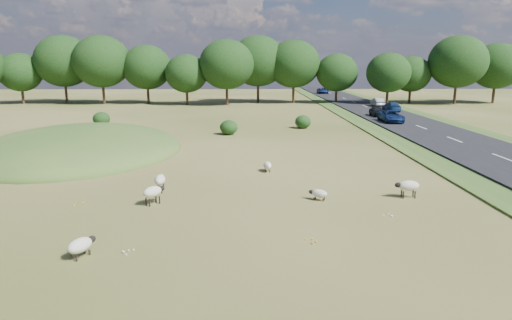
{
  "coord_description": "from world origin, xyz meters",
  "views": [
    {
      "loc": [
        1.54,
        -23.99,
        6.99
      ],
      "look_at": [
        2.0,
        4.0,
        1.0
      ],
      "focal_mm": 32.0,
      "sensor_mm": 36.0,
      "label": 1
    }
  ],
  "objects_px": {
    "car_0": "(377,111)",
    "car_3": "(323,91)",
    "sheep_3": "(268,165)",
    "car_4": "(392,107)",
    "car_6": "(377,102)",
    "sheep_5": "(81,245)",
    "sheep_0": "(408,186)",
    "sheep_2": "(319,193)",
    "sheep_1": "(160,180)",
    "sheep_4": "(153,192)",
    "car_1": "(330,87)",
    "car_5": "(391,116)"
  },
  "relations": [
    {
      "from": "sheep_0",
      "to": "sheep_2",
      "type": "xyz_separation_m",
      "value": [
        -4.75,
        -0.37,
        -0.29
      ]
    },
    {
      "from": "sheep_2",
      "to": "car_4",
      "type": "height_order",
      "value": "car_4"
    },
    {
      "from": "sheep_3",
      "to": "car_1",
      "type": "relative_size",
      "value": 0.22
    },
    {
      "from": "car_0",
      "to": "sheep_1",
      "type": "bearing_deg",
      "value": -122.33
    },
    {
      "from": "sheep_2",
      "to": "car_4",
      "type": "relative_size",
      "value": 0.24
    },
    {
      "from": "sheep_4",
      "to": "car_6",
      "type": "xyz_separation_m",
      "value": [
        25.16,
        49.83,
        0.23
      ]
    },
    {
      "from": "car_4",
      "to": "car_6",
      "type": "distance_m",
      "value": 7.32
    },
    {
      "from": "sheep_1",
      "to": "sheep_5",
      "type": "distance_m",
      "value": 8.76
    },
    {
      "from": "sheep_2",
      "to": "sheep_4",
      "type": "height_order",
      "value": "sheep_4"
    },
    {
      "from": "sheep_1",
      "to": "sheep_5",
      "type": "bearing_deg",
      "value": 170.4
    },
    {
      "from": "sheep_2",
      "to": "car_0",
      "type": "bearing_deg",
      "value": -82.07
    },
    {
      "from": "car_3",
      "to": "car_0",
      "type": "bearing_deg",
      "value": -90.0
    },
    {
      "from": "sheep_4",
      "to": "car_0",
      "type": "height_order",
      "value": "car_0"
    },
    {
      "from": "sheep_0",
      "to": "sheep_5",
      "type": "bearing_deg",
      "value": 24.86
    },
    {
      "from": "sheep_2",
      "to": "car_0",
      "type": "xyz_separation_m",
      "value": [
        12.93,
        35.7,
        0.5
      ]
    },
    {
      "from": "sheep_2",
      "to": "sheep_3",
      "type": "height_order",
      "value": "sheep_3"
    },
    {
      "from": "sheep_2",
      "to": "car_3",
      "type": "relative_size",
      "value": 0.23
    },
    {
      "from": "car_3",
      "to": "car_4",
      "type": "height_order",
      "value": "car_3"
    },
    {
      "from": "car_3",
      "to": "sheep_3",
      "type": "bearing_deg",
      "value": -101.81
    },
    {
      "from": "sheep_0",
      "to": "car_4",
      "type": "distance_m",
      "value": 43.27
    },
    {
      "from": "sheep_3",
      "to": "sheep_4",
      "type": "relative_size",
      "value": 0.91
    },
    {
      "from": "car_3",
      "to": "car_6",
      "type": "height_order",
      "value": "car_6"
    },
    {
      "from": "sheep_0",
      "to": "car_0",
      "type": "height_order",
      "value": "car_0"
    },
    {
      "from": "car_4",
      "to": "car_6",
      "type": "bearing_deg",
      "value": -90.0
    },
    {
      "from": "car_3",
      "to": "car_6",
      "type": "bearing_deg",
      "value": -82.88
    },
    {
      "from": "car_4",
      "to": "sheep_1",
      "type": "bearing_deg",
      "value": 57.84
    },
    {
      "from": "sheep_0",
      "to": "car_5",
      "type": "distance_m",
      "value": 30.59
    },
    {
      "from": "sheep_2",
      "to": "sheep_5",
      "type": "height_order",
      "value": "sheep_5"
    },
    {
      "from": "sheep_4",
      "to": "car_3",
      "type": "bearing_deg",
      "value": 23.55
    },
    {
      "from": "car_3",
      "to": "car_6",
      "type": "distance_m",
      "value": 30.66
    },
    {
      "from": "sheep_0",
      "to": "car_6",
      "type": "distance_m",
      "value": 50.34
    },
    {
      "from": "sheep_4",
      "to": "sheep_5",
      "type": "bearing_deg",
      "value": -153.65
    },
    {
      "from": "sheep_0",
      "to": "sheep_1",
      "type": "bearing_deg",
      "value": -7.74
    },
    {
      "from": "sheep_3",
      "to": "car_4",
      "type": "relative_size",
      "value": 0.27
    },
    {
      "from": "sheep_4",
      "to": "sheep_5",
      "type": "xyz_separation_m",
      "value": [
        -1.36,
        -6.33,
        -0.2
      ]
    },
    {
      "from": "sheep_1",
      "to": "sheep_3",
      "type": "distance_m",
      "value": 7.68
    },
    {
      "from": "sheep_0",
      "to": "car_3",
      "type": "height_order",
      "value": "car_3"
    },
    {
      "from": "car_6",
      "to": "sheep_5",
      "type": "bearing_deg",
      "value": 64.73
    },
    {
      "from": "car_5",
      "to": "car_6",
      "type": "relative_size",
      "value": 1.19
    },
    {
      "from": "sheep_1",
      "to": "car_3",
      "type": "bearing_deg",
      "value": -16.76
    },
    {
      "from": "car_6",
      "to": "sheep_0",
      "type": "bearing_deg",
      "value": 76.23
    },
    {
      "from": "sheep_5",
      "to": "car_6",
      "type": "relative_size",
      "value": 0.33
    },
    {
      "from": "sheep_3",
      "to": "sheep_5",
      "type": "relative_size",
      "value": 0.89
    },
    {
      "from": "sheep_4",
      "to": "car_5",
      "type": "xyz_separation_m",
      "value": [
        21.36,
        30.42,
        0.24
      ]
    },
    {
      "from": "sheep_4",
      "to": "sheep_1",
      "type": "bearing_deg",
      "value": 40.91
    },
    {
      "from": "sheep_4",
      "to": "car_6",
      "type": "height_order",
      "value": "car_6"
    },
    {
      "from": "car_0",
      "to": "car_3",
      "type": "xyz_separation_m",
      "value": [
        0.0,
        44.0,
        0.01
      ]
    },
    {
      "from": "sheep_0",
      "to": "car_3",
      "type": "bearing_deg",
      "value": -97.57
    },
    {
      "from": "sheep_5",
      "to": "car_6",
      "type": "bearing_deg",
      "value": 2.24
    },
    {
      "from": "sheep_5",
      "to": "car_6",
      "type": "xyz_separation_m",
      "value": [
        26.51,
        56.16,
        0.43
      ]
    }
  ]
}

